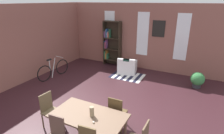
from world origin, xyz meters
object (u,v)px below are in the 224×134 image
dining_chair_far_right (117,112)px  dining_chair_head_left (50,109)px  bicycle_second (54,70)px  bookshelf_tall (111,43)px  potted_plant_by_shelf (197,79)px  armchair_white (127,67)px  dining_table (89,118)px  vase_on_table (92,112)px

dining_chair_far_right → dining_chair_head_left: (-1.63, -0.69, 0.00)m
dining_chair_far_right → bicycle_second: bearing=154.9°
bookshelf_tall → potted_plant_by_shelf: (4.20, -0.87, -0.81)m
dining_chair_far_right → armchair_white: size_ratio=1.01×
dining_chair_far_right → bookshelf_tall: bearing=118.9°
dining_table → bookshelf_tall: size_ratio=0.77×
potted_plant_by_shelf → bookshelf_tall: bearing=168.3°
dining_chair_far_right → potted_plant_by_shelf: size_ratio=1.55×
bicycle_second → dining_table: bearing=-35.6°
vase_on_table → armchair_white: vase_on_table is taller
potted_plant_by_shelf → bicycle_second: bearing=-162.7°
bookshelf_tall → potted_plant_by_shelf: bearing=-11.7°
vase_on_table → dining_chair_head_left: (-1.33, 0.01, -0.35)m
dining_table → dining_chair_head_left: dining_chair_head_left is taller
bookshelf_tall → armchair_white: size_ratio=2.39×
armchair_white → bicycle_second: bicycle_second is taller
dining_chair_head_left → potted_plant_by_shelf: (3.35, 4.31, -0.19)m
dining_chair_far_right → bicycle_second: (-3.95, 1.85, -0.17)m
dining_chair_far_right → dining_chair_head_left: size_ratio=1.00×
potted_plant_by_shelf → armchair_white: bearing=176.9°
bicycle_second → vase_on_table: bearing=-34.9°
dining_chair_head_left → potted_plant_by_shelf: dining_chair_head_left is taller
bookshelf_tall → bicycle_second: bearing=-119.3°
dining_chair_far_right → dining_chair_head_left: bearing=-156.9°
potted_plant_by_shelf → vase_on_table: bearing=-115.0°
bookshelf_tall → armchair_white: bookshelf_tall is taller
dining_table → potted_plant_by_shelf: dining_table is taller
vase_on_table → potted_plant_by_shelf: (2.02, 4.32, -0.53)m
vase_on_table → bicycle_second: 4.49m
armchair_white → vase_on_table: bearing=-77.7°
bookshelf_tall → potted_plant_by_shelf: bookshelf_tall is taller
dining_chair_far_right → potted_plant_by_shelf: (1.72, 3.61, -0.19)m
dining_chair_head_left → bicycle_second: 3.45m
vase_on_table → potted_plant_by_shelf: 4.79m
dining_chair_far_right → potted_plant_by_shelf: bearing=64.5°
vase_on_table → bookshelf_tall: 5.63m
dining_chair_head_left → vase_on_table: bearing=-0.3°
dining_chair_far_right → dining_chair_head_left: 1.77m
dining_table → armchair_white: 4.58m
vase_on_table → potted_plant_by_shelf: size_ratio=0.39×
bookshelf_tall → dining_chair_far_right: bearing=-61.1°
vase_on_table → bicycle_second: bearing=145.1°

